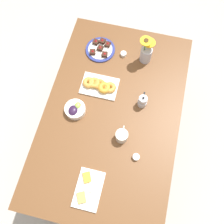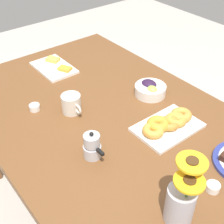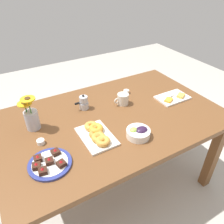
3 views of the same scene
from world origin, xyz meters
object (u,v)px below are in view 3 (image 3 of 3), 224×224
Objects in this scene: dining_table at (112,126)px; cheese_platter at (173,97)px; coffee_mug at (123,99)px; moka_pot at (84,103)px; jam_cup_berry at (126,91)px; grape_bowl at (138,133)px; croissant_platter at (97,134)px; jam_cup_honey at (41,142)px; flower_vase at (31,118)px; dessert_plate at (50,163)px.

cheese_platter reaches higher than dining_table.
coffee_mug reaches higher than dining_table.
coffee_mug is 0.30m from moka_pot.
coffee_mug is 0.18m from jam_cup_berry.
dining_table is 12.99× the size of coffee_mug.
grape_bowl is 3.18× the size of jam_cup_berry.
moka_pot is at bearing -100.50° from croissant_platter.
croissant_platter is at bearing 35.69° from coffee_mug.
flower_vase is at bearing -89.77° from jam_cup_honey.
coffee_mug is 2.57× the size of jam_cup_honey.
dining_table is 0.56m from cheese_platter.
croissant_platter is (0.35, 0.25, -0.02)m from coffee_mug.
coffee_mug is 0.47× the size of cheese_platter.
croissant_platter is 0.35m from jam_cup_honey.
moka_pot reaches higher than jam_cup_berry.
moka_pot is (0.29, -0.09, 0.01)m from coffee_mug.
jam_cup_berry is at bearing -139.30° from dining_table.
cheese_platter is at bearing -169.72° from dessert_plate.
coffee_mug is at bearing -154.06° from dessert_plate.
dining_table is 10.47× the size of grape_bowl.
cheese_platter is 2.18× the size of moka_pot.
grape_bowl is 0.61m from jam_cup_honey.
dessert_plate is at bearing 29.95° from jam_cup_berry.
jam_cup_berry is (-0.24, -0.51, -0.01)m from grape_bowl.
moka_pot is (-0.39, -0.05, -0.04)m from flower_vase.
flower_vase is (1.08, -0.18, 0.07)m from cheese_platter.
dining_table is at bearing -176.76° from jam_cup_honey.
coffee_mug is 0.50× the size of flower_vase.
dessert_plate is at bearing 25.94° from coffee_mug.
flower_vase is (0.80, 0.09, 0.07)m from jam_cup_berry.
dining_table is at bearing 164.23° from flower_vase.
jam_cup_honey is 0.20× the size of flower_vase.
moka_pot is (-0.06, -0.34, 0.03)m from croissant_platter.
moka_pot reaches higher than jam_cup_honey.
coffee_mug is at bearing -18.87° from cheese_platter.
moka_pot is at bearing -172.45° from flower_vase.
jam_cup_honey is (0.56, -0.24, -0.01)m from grape_bowl.
jam_cup_honey is at bearing 3.24° from dining_table.
croissant_platter is (0.75, 0.12, 0.01)m from cheese_platter.
dessert_plate is at bearing -4.63° from grape_bowl.
dining_table is 6.67× the size of dessert_plate.
croissant_platter reaches higher than cheese_platter.
coffee_mug reaches higher than dessert_plate.
dessert_plate is 0.58m from moka_pot.
flower_vase is at bearing 7.55° from moka_pot.
grape_bowl is at bearing 65.05° from jam_cup_berry.
cheese_platter is 1.10m from dessert_plate.
jam_cup_honey is at bearing 18.49° from jam_cup_berry.
moka_pot is at bearing -18.27° from cheese_platter.
jam_cup_honey is 0.19m from dessert_plate.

